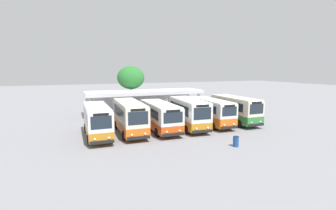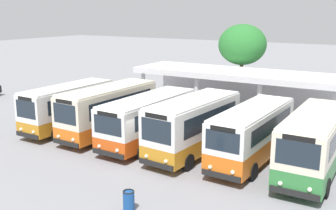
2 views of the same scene
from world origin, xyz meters
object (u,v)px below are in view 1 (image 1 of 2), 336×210
city_bus_fifth_blue (211,111)px  waiting_chair_fourth_seat (146,111)px  city_bus_fourth_amber (189,112)px  waiting_chair_second_from_end (139,111)px  city_bus_second_in_row (130,116)px  city_bus_far_end_green (235,109)px  waiting_chair_end_by_column (135,112)px  city_bus_nearest_orange (97,120)px  waiting_chair_middle_seat (143,111)px  litter_bin_apron (236,141)px  city_bus_middle_cream (160,115)px  waiting_chair_fifth_seat (150,110)px

city_bus_fifth_blue → waiting_chair_fourth_seat: bearing=118.4°
city_bus_fourth_amber → waiting_chair_second_from_end: bearing=106.7°
city_bus_second_in_row → city_bus_fourth_amber: city_bus_fourth_amber is taller
city_bus_far_end_green → waiting_chair_end_by_column: (-10.18, 9.57, -1.25)m
waiting_chair_end_by_column → waiting_chair_fourth_seat: (1.75, 0.14, 0.00)m
city_bus_fifth_blue → city_bus_second_in_row: bearing=-178.6°
city_bus_nearest_orange → waiting_chair_end_by_column: city_bus_nearest_orange is taller
city_bus_nearest_orange → city_bus_fifth_blue: bearing=2.8°
waiting_chair_middle_seat → litter_bin_apron: litter_bin_apron is taller
city_bus_middle_cream → litter_bin_apron: size_ratio=8.93×
city_bus_nearest_orange → city_bus_fourth_amber: (9.84, -0.02, 0.09)m
city_bus_second_in_row → city_bus_fifth_blue: city_bus_second_in_row is taller
waiting_chair_fifth_seat → city_bus_fourth_amber: bearing=-82.8°
city_bus_middle_cream → litter_bin_apron: 8.85m
city_bus_fourth_amber → waiting_chair_second_from_end: size_ratio=8.58×
city_bus_fifth_blue → waiting_chair_second_from_end: city_bus_fifth_blue is taller
city_bus_nearest_orange → city_bus_fifth_blue: 13.13m
waiting_chair_fourth_seat → waiting_chair_fifth_seat: (0.58, -0.04, 0.00)m
city_bus_nearest_orange → city_bus_far_end_green: bearing=1.6°
city_bus_far_end_green → waiting_chair_fifth_seat: 12.51m
city_bus_fourth_amber → waiting_chair_fourth_seat: 10.43m
waiting_chair_second_from_end → waiting_chair_fourth_seat: bearing=3.6°
waiting_chair_end_by_column → waiting_chair_middle_seat: bearing=-0.3°
city_bus_fourth_amber → waiting_chair_fifth_seat: size_ratio=8.58×
waiting_chair_end_by_column → waiting_chair_fourth_seat: 1.76m
city_bus_second_in_row → waiting_chair_fifth_seat: (5.27, 9.72, -1.29)m
city_bus_fourth_amber → city_bus_fifth_blue: bearing=11.4°
city_bus_middle_cream → city_bus_far_end_green: (9.84, 0.12, 0.11)m
city_bus_second_in_row → city_bus_fifth_blue: (9.84, 0.24, -0.11)m
city_bus_second_in_row → waiting_chair_middle_seat: city_bus_second_in_row is taller
city_bus_nearest_orange → waiting_chair_end_by_column: (6.22, 10.02, -1.20)m
city_bus_second_in_row → waiting_chair_middle_seat: bearing=66.9°
waiting_chair_fifth_seat → city_bus_second_in_row: bearing=-118.5°
city_bus_far_end_green → city_bus_fourth_amber: bearing=-175.9°
city_bus_nearest_orange → waiting_chair_fifth_seat: bearing=49.8°
city_bus_nearest_orange → city_bus_second_in_row: 3.30m
city_bus_middle_cream → waiting_chair_fourth_seat: (1.41, 9.83, -1.14)m
city_bus_far_end_green → waiting_chair_middle_seat: 13.20m
city_bus_nearest_orange → waiting_chair_fifth_seat: city_bus_nearest_orange is taller
city_bus_far_end_green → waiting_chair_middle_seat: size_ratio=8.86×
city_bus_fifth_blue → city_bus_fourth_amber: bearing=-168.6°
waiting_chair_second_from_end → waiting_chair_fourth_seat: size_ratio=1.00×
city_bus_middle_cream → waiting_chair_fourth_seat: bearing=81.8°
city_bus_nearest_orange → city_bus_far_end_green: (16.40, 0.45, 0.05)m
city_bus_fourth_amber → city_bus_far_end_green: (6.56, 0.47, -0.04)m
city_bus_nearest_orange → waiting_chair_second_from_end: size_ratio=8.60×
waiting_chair_end_by_column → waiting_chair_fourth_seat: size_ratio=1.00×
waiting_chair_second_from_end → waiting_chair_fifth_seat: same height
waiting_chair_middle_seat → waiting_chair_fifth_seat: bearing=5.2°
city_bus_fourth_amber → waiting_chair_fourth_seat: city_bus_fourth_amber is taller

